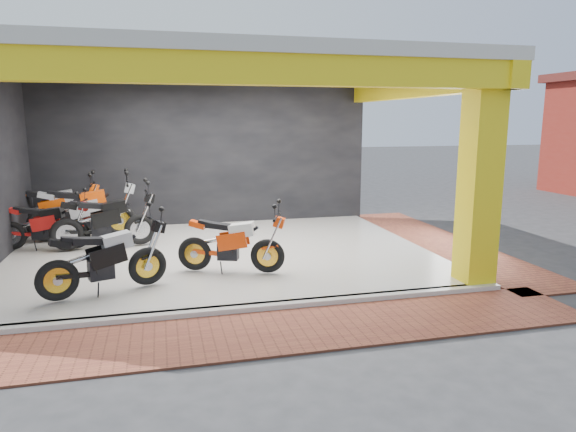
# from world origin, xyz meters

# --- Properties ---
(ground) EXTENTS (80.00, 80.00, 0.00)m
(ground) POSITION_xyz_m (0.00, 0.00, 0.00)
(ground) COLOR #2D2D30
(ground) RESTS_ON ground
(showroom_floor) EXTENTS (8.00, 6.00, 0.10)m
(showroom_floor) POSITION_xyz_m (0.00, 2.00, 0.05)
(showroom_floor) COLOR white
(showroom_floor) RESTS_ON ground
(showroom_ceiling) EXTENTS (8.40, 6.40, 0.20)m
(showroom_ceiling) POSITION_xyz_m (0.00, 2.00, 3.60)
(showroom_ceiling) COLOR beige
(showroom_ceiling) RESTS_ON corner_column
(back_wall) EXTENTS (8.20, 0.20, 3.50)m
(back_wall) POSITION_xyz_m (0.00, 5.10, 1.75)
(back_wall) COLOR black
(back_wall) RESTS_ON ground
(corner_column) EXTENTS (0.50, 0.50, 3.50)m
(corner_column) POSITION_xyz_m (3.75, -0.75, 1.75)
(corner_column) COLOR yellow
(corner_column) RESTS_ON ground
(header_beam_front) EXTENTS (8.40, 0.30, 0.40)m
(header_beam_front) POSITION_xyz_m (0.00, -1.00, 3.30)
(header_beam_front) COLOR yellow
(header_beam_front) RESTS_ON corner_column
(header_beam_right) EXTENTS (0.30, 6.40, 0.40)m
(header_beam_right) POSITION_xyz_m (4.00, 2.00, 3.30)
(header_beam_right) COLOR yellow
(header_beam_right) RESTS_ON corner_column
(floor_kerb) EXTENTS (8.00, 0.20, 0.10)m
(floor_kerb) POSITION_xyz_m (0.00, -1.02, 0.05)
(floor_kerb) COLOR white
(floor_kerb) RESTS_ON ground
(paver_front) EXTENTS (9.00, 1.40, 0.03)m
(paver_front) POSITION_xyz_m (0.00, -1.80, 0.01)
(paver_front) COLOR brown
(paver_front) RESTS_ON ground
(paver_right) EXTENTS (1.40, 7.00, 0.03)m
(paver_right) POSITION_xyz_m (4.80, 2.00, 0.01)
(paver_right) COLOR brown
(paver_right) RESTS_ON ground
(moto_hero) EXTENTS (2.07, 1.35, 1.18)m
(moto_hero) POSITION_xyz_m (0.58, 0.37, 0.69)
(moto_hero) COLOR #E53B09
(moto_hero) RESTS_ON showroom_floor
(moto_row_a) EXTENTS (2.14, 1.38, 1.23)m
(moto_row_a) POSITION_xyz_m (-1.36, 0.20, 0.71)
(moto_row_a) COLOR black
(moto_row_a) RESTS_ON showroom_floor
(moto_row_b) EXTENTS (2.22, 1.03, 1.31)m
(moto_row_b) POSITION_xyz_m (-1.56, 2.94, 0.75)
(moto_row_b) COLOR black
(moto_row_b) RESTS_ON showroom_floor
(moto_row_c) EXTENTS (2.40, 1.03, 1.43)m
(moto_row_c) POSITION_xyz_m (-2.01, 3.84, 0.82)
(moto_row_c) COLOR #A3A6AB
(moto_row_c) RESTS_ON showroom_floor
(moto_row_d) EXTENTS (1.97, 0.98, 1.15)m
(moto_row_d) POSITION_xyz_m (-2.80, 2.95, 0.68)
(moto_row_d) COLOR red
(moto_row_d) RESTS_ON showroom_floor
(moto_row_e) EXTENTS (2.21, 0.84, 1.34)m
(moto_row_e) POSITION_xyz_m (-2.81, 4.54, 0.77)
(moto_row_e) COLOR #FF540A
(moto_row_e) RESTS_ON showroom_floor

